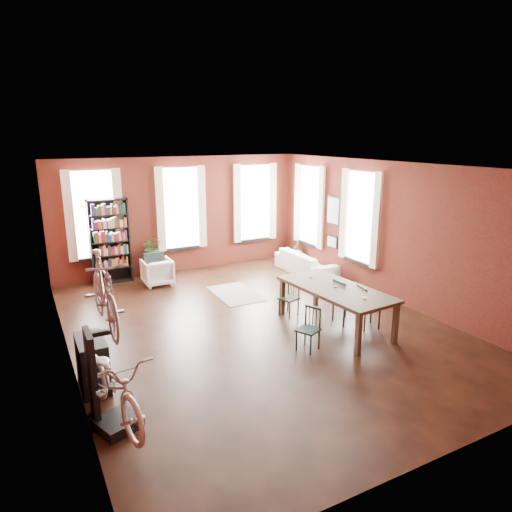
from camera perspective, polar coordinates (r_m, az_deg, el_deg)
room at (r=9.40m, az=-0.44°, el=4.96°), size 9.00×9.04×3.22m
dining_table at (r=9.31m, az=9.81°, el=-6.35°), size 1.31×2.55×0.84m
dining_chair_a at (r=8.30m, az=6.53°, el=-9.13°), size 0.48×0.48×0.79m
dining_chair_b at (r=9.80m, az=4.13°, el=-5.26°), size 0.45×0.45×0.77m
dining_chair_c at (r=9.44m, az=13.89°, el=-6.17°), size 0.48×0.48×0.87m
dining_chair_d at (r=9.60m, az=11.10°, el=-5.54°), size 0.43×0.43×0.91m
bookshelf at (r=12.37m, az=-17.80°, el=1.76°), size 1.00×0.32×2.20m
white_armchair at (r=12.04m, az=-12.26°, el=-1.80°), size 0.72×0.68×0.74m
cream_sofa at (r=12.80m, az=6.25°, el=-0.38°), size 0.61×2.08×0.81m
striped_rug at (r=11.19m, az=-2.54°, el=-4.72°), size 1.02×1.60×0.01m
bike_trainer at (r=6.67m, az=-16.91°, el=-19.37°), size 0.65×0.65×0.15m
bike_wall_rack at (r=6.62m, az=-19.81°, el=-14.09°), size 0.16×0.60×1.30m
console_table at (r=7.54m, az=-19.76°, el=-12.52°), size 0.40×0.80×0.80m
plant_stand at (r=12.78m, az=-12.86°, el=-1.37°), size 0.31×0.31×0.52m
plant_by_sofa at (r=13.84m, az=4.76°, el=-0.26°), size 0.54×0.76×0.31m
plant_small at (r=11.01m, az=12.50°, el=-4.99°), size 0.36×0.49×0.16m
bicycle_floor at (r=6.16m, az=-17.68°, el=-11.37°), size 0.82×1.10×1.92m
bicycle_hung at (r=6.09m, az=-18.70°, el=-1.40°), size 0.47×1.00×1.66m
plant_on_stand at (r=12.63m, az=-12.91°, el=0.74°), size 0.61×0.66×0.47m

